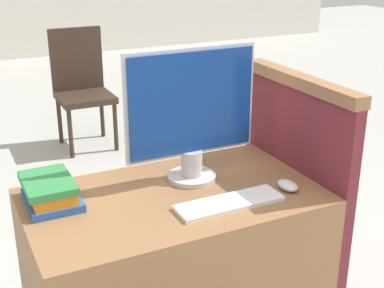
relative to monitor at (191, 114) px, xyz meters
name	(u,v)px	position (x,y,z in m)	size (l,w,h in m)	color
desk	(175,281)	(-0.12, -0.10, -0.66)	(1.11, 0.66, 0.77)	#8C603D
carrel_divider	(292,203)	(0.45, -0.07, -0.46)	(0.07, 0.71, 1.17)	maroon
monitor	(191,114)	(0.00, 0.00, 0.00)	(0.54, 0.20, 0.53)	#B7B7BC
keyboard	(229,203)	(0.03, -0.26, -0.27)	(0.40, 0.12, 0.02)	white
mouse	(288,185)	(0.29, -0.25, -0.26)	(0.07, 0.10, 0.03)	silver
book_stack	(50,192)	(-0.55, 0.03, -0.23)	(0.19, 0.25, 0.10)	#285199
far_chair	(81,83)	(0.23, 2.59, -0.51)	(0.44, 0.44, 0.99)	#38281E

